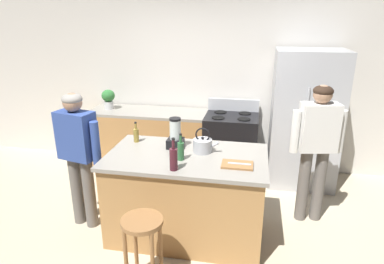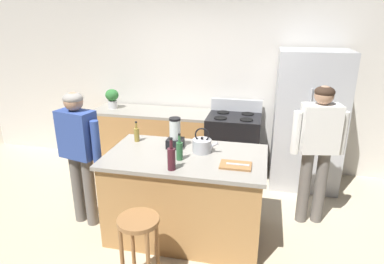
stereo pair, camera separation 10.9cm
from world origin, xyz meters
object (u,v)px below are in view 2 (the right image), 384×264
Objects in this scene: chef_knife at (238,164)px; bottle_vinegar at (137,134)px; bar_stool at (139,234)px; cutting_board at (236,165)px; kitchen_island at (186,195)px; person_by_island_left at (79,147)px; bottle_wine at (171,158)px; potted_plant at (112,97)px; stove_range at (233,146)px; refrigerator at (308,121)px; bottle_olive_oil at (179,150)px; person_by_sink_right at (318,143)px; tea_kettle at (202,145)px; blender_appliance at (175,135)px.

bottle_vinegar is at bearing 160.28° from chef_knife.
bar_stool is 1.08m from cutting_board.
bottle_vinegar is at bearing 111.08° from bar_stool.
kitchen_island is 1.07× the size of person_by_island_left.
chef_knife is at bearing 18.48° from bottle_wine.
potted_plant is at bearing 140.33° from cutting_board.
bottle_vinegar reaches higher than stove_range.
person_by_island_left is at bearing 164.76° from bottle_wine.
chef_knife is (0.76, 0.67, 0.43)m from bar_stool.
refrigerator reaches higher than chef_knife.
kitchen_island is at bearing -23.06° from bottle_vinegar.
person_by_sink_right is at bearing 25.43° from bottle_olive_oil.
chef_knife is (-0.81, -0.70, -0.02)m from person_by_sink_right.
tea_kettle is (0.79, -0.15, -0.01)m from bottle_vinegar.
potted_plant is at bearing 134.73° from kitchen_island.
person_by_sink_right is (1.36, 0.54, 0.51)m from kitchen_island.
potted_plant is 1.56m from bottle_vinegar.
bar_stool is (-0.56, -2.35, 0.05)m from stove_range.
stove_range is at bearing 51.73° from bottle_vinegar.
potted_plant reaches higher than bottle_vinegar.
bar_stool is 2.88× the size of bottle_vinegar.
person_by_sink_right reaches higher than bottle_vinegar.
bottle_wine is (0.11, -0.55, -0.02)m from blender_appliance.
person_by_island_left reaches higher than bottle_vinegar.
bottle_olive_oil is (-0.38, -1.65, 0.56)m from stove_range.
potted_plant is 1.94m from blender_appliance.
tea_kettle is at bearing -160.89° from person_by_sink_right.
bottle_wine is 0.52m from tea_kettle.
chef_knife is at bearing -34.92° from tea_kettle.
bar_stool is at bearing -68.92° from bottle_vinegar.
bar_stool is 1.12m from tea_kettle.
tea_kettle is at bearing 69.05° from bar_stool.
kitchen_island is 5.98× the size of bottle_olive_oil.
blender_appliance is at bearing 131.07° from kitchen_island.
kitchen_island is at bearing 75.56° from bar_stool.
person_by_island_left is 5.61× the size of bottle_olive_oil.
kitchen_island is 5.50× the size of cutting_board.
cutting_board is (0.38, -0.28, -0.07)m from tea_kettle.
kitchen_island is 5.99× the size of tea_kettle.
person_by_sink_right is 5.37× the size of cutting_board.
bottle_olive_oil is (0.13, -0.31, -0.04)m from blender_appliance.
chef_knife is (0.20, -1.69, 0.48)m from stove_range.
person_by_sink_right is 2.37× the size of bar_stool.
bottle_olive_oil reaches higher than tea_kettle.
bottle_vinegar is at bearing -148.31° from refrigerator.
kitchen_island is 1.48× the size of stove_range.
potted_plant is at bearing 140.96° from chef_knife.
stove_range is at bearing 96.10° from cutting_board.
bottle_olive_oil is at bearing 86.33° from bottle_wine.
cutting_board is (0.74, 0.67, 0.42)m from bar_stool.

